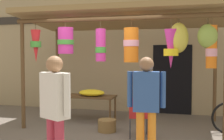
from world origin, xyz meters
The scene contains 9 objects.
ground_plane centered at (0.00, 0.00, 0.00)m, with size 30.00×30.00×0.00m, color #60564C.
shop_facade centered at (0.01, 2.70, 2.30)m, with size 10.14×0.29×4.60m.
market_stall_canopy centered at (0.39, 0.80, 2.38)m, with size 4.89×2.33×2.76m.
display_table centered at (-0.68, 1.20, 0.58)m, with size 1.39×0.63×0.65m.
flower_heap_on_table centered at (-0.57, 1.15, 0.73)m, with size 0.67×0.47×0.17m.
folding_chair centered at (0.81, 0.01, 0.50)m, with size 0.47×0.47×0.84m.
wicker_basket_by_table centered at (0.05, 0.30, 0.13)m, with size 0.41×0.41×0.27m, color brown.
vendor_in_orange centered at (-0.02, -2.12, 1.00)m, with size 0.54×0.38×1.69m.
customer_foreground centered at (1.13, -1.30, 0.99)m, with size 0.59×0.26×1.67m.
Camera 1 is at (1.66, -5.54, 1.69)m, focal length 44.14 mm.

